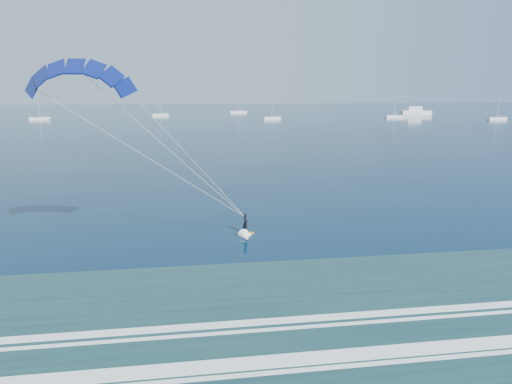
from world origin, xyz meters
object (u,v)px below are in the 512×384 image
object	(u,v)px
motor_yacht	(415,112)
sailboat_3	(272,118)
kitesurfer_rig	(172,152)
sailboat_5	(394,116)
sailboat_6	(497,118)
sailboat_1	(40,118)
sailboat_4	(238,112)
sailboat_2	(160,115)

from	to	relation	value
motor_yacht	sailboat_3	bearing A→B (deg)	-162.70
kitesurfer_rig	sailboat_5	world-z (taller)	kitesurfer_rig
motor_yacht	sailboat_6	bearing A→B (deg)	-68.74
sailboat_5	sailboat_1	bearing A→B (deg)	177.44
motor_yacht	sailboat_5	world-z (taller)	sailboat_5
sailboat_3	sailboat_5	xyz separation A→B (m)	(62.05, 4.36, 0.00)
sailboat_6	kitesurfer_rig	bearing A→B (deg)	-132.14
motor_yacht	sailboat_5	bearing A→B (deg)	-135.66
motor_yacht	sailboat_4	xyz separation A→B (m)	(-93.58, 37.10, -1.14)
kitesurfer_rig	sailboat_2	distance (m)	211.34
motor_yacht	sailboat_3	size ratio (longest dim) A/B	1.56
sailboat_2	sailboat_4	distance (m)	51.79
sailboat_1	sailboat_6	size ratio (longest dim) A/B	0.99
sailboat_2	sailboat_5	distance (m)	119.60
sailboat_1	sailboat_5	distance (m)	168.45
sailboat_5	sailboat_6	bearing A→B (deg)	-29.45
sailboat_6	sailboat_1	bearing A→B (deg)	171.81
kitesurfer_rig	sailboat_6	xyz separation A→B (m)	(141.48, 156.36, -7.73)
sailboat_2	sailboat_5	xyz separation A→B (m)	(115.25, -31.97, 0.00)
kitesurfer_rig	sailboat_3	xyz separation A→B (m)	(39.68, 174.43, -7.73)
kitesurfer_rig	sailboat_6	size ratio (longest dim) A/B	1.55
sailboat_3	sailboat_5	bearing A→B (deg)	4.02
sailboat_5	motor_yacht	bearing A→B (deg)	44.34
motor_yacht	sailboat_2	bearing A→B (deg)	175.84
sailboat_6	sailboat_5	bearing A→B (deg)	150.55
sailboat_1	sailboat_5	xyz separation A→B (m)	(168.28, -7.51, -0.00)
sailboat_1	sailboat_3	distance (m)	106.89
kitesurfer_rig	motor_yacht	world-z (taller)	kitesurfer_rig
sailboat_1	sailboat_4	xyz separation A→B (m)	(97.17, 51.54, 0.01)
motor_yacht	sailboat_1	bearing A→B (deg)	-175.67
sailboat_1	sailboat_3	bearing A→B (deg)	-6.38
motor_yacht	sailboat_6	xyz separation A→B (m)	(17.28, -44.40, -1.15)
sailboat_3	sailboat_6	bearing A→B (deg)	-10.07
sailboat_3	sailboat_6	xyz separation A→B (m)	(101.80, -18.08, 0.01)
kitesurfer_rig	sailboat_2	size ratio (longest dim) A/B	1.67
kitesurfer_rig	sailboat_5	distance (m)	205.86
sailboat_1	sailboat_3	size ratio (longest dim) A/B	1.10
sailboat_2	sailboat_3	size ratio (longest dim) A/B	1.03
sailboat_3	sailboat_4	size ratio (longest dim) A/B	0.82
motor_yacht	sailboat_1	xyz separation A→B (m)	(-190.75, -14.45, -1.15)
sailboat_3	sailboat_5	distance (m)	62.20
motor_yacht	sailboat_4	bearing A→B (deg)	158.38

